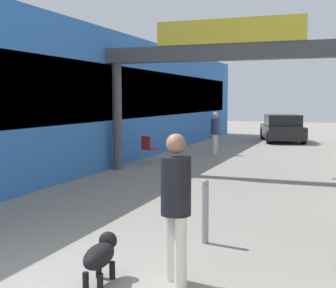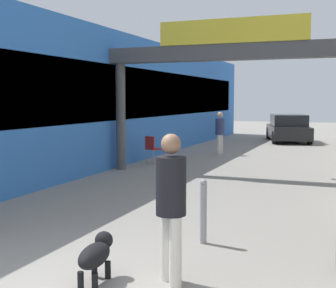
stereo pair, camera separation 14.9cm
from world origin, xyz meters
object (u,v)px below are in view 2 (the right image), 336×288
bollard_post_metal (203,211)px  parked_car_black (288,128)px  dog_on_leash (96,254)px  pedestrian_with_dog (171,199)px  cafe_chair_red_nearer (152,147)px  pedestrian_carrying_crate (220,130)px

bollard_post_metal → parked_car_black: (-0.90, 17.13, 0.17)m
parked_car_black → dog_on_leash: bearing=-89.4°
pedestrian_with_dog → cafe_chair_red_nearer: (-4.13, 9.05, -0.44)m
pedestrian_carrying_crate → parked_car_black: pedestrian_carrying_crate is taller
pedestrian_carrying_crate → parked_car_black: bearing=75.0°
bollard_post_metal → pedestrian_carrying_crate: bearing=103.8°
pedestrian_with_dog → cafe_chair_red_nearer: size_ratio=1.92×
pedestrian_with_dog → cafe_chair_red_nearer: 9.96m
pedestrian_with_dog → parked_car_black: size_ratio=0.40×
cafe_chair_red_nearer → pedestrian_carrying_crate: bearing=66.2°
dog_on_leash → bollard_post_metal: size_ratio=0.78×
bollard_post_metal → cafe_chair_red_nearer: (-4.03, 7.49, 0.06)m
pedestrian_carrying_crate → dog_on_leash: pedestrian_carrying_crate is taller
dog_on_leash → cafe_chair_red_nearer: bearing=109.6°
bollard_post_metal → parked_car_black: bearing=93.0°
pedestrian_carrying_crate → cafe_chair_red_nearer: pedestrian_carrying_crate is taller
dog_on_leash → parked_car_black: (-0.19, 18.96, 0.31)m
bollard_post_metal → cafe_chair_red_nearer: bollard_post_metal is taller
pedestrian_with_dog → dog_on_leash: size_ratio=2.31×
parked_car_black → pedestrian_carrying_crate: bearing=-105.0°
pedestrian_carrying_crate → bollard_post_metal: 11.01m
pedestrian_carrying_crate → bollard_post_metal: bearing=-76.2°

